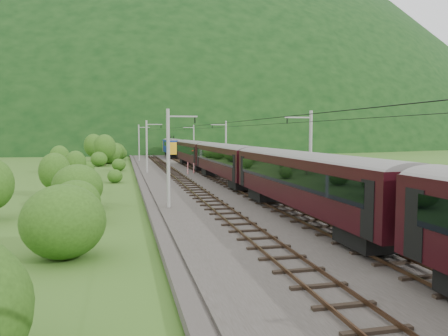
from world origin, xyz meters
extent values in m
plane|color=#375B1C|center=(0.00, 0.00, 0.00)|extent=(600.00, 600.00, 0.00)
cube|color=#38332D|center=(0.00, 10.00, 0.15)|extent=(14.00, 220.00, 0.30)
cube|color=#513622|center=(-3.12, 10.00, 0.49)|extent=(0.08, 220.00, 0.15)
cube|color=#513622|center=(-1.68, 10.00, 0.49)|extent=(0.08, 220.00, 0.15)
cube|color=black|center=(-2.40, 10.00, 0.36)|extent=(2.40, 220.00, 0.12)
cube|color=#513622|center=(1.68, 10.00, 0.49)|extent=(0.08, 220.00, 0.15)
cube|color=#513622|center=(3.12, 10.00, 0.49)|extent=(0.08, 220.00, 0.15)
cube|color=black|center=(2.40, 10.00, 0.36)|extent=(2.40, 220.00, 0.12)
cylinder|color=gray|center=(-6.20, 0.00, 4.30)|extent=(0.28, 0.28, 8.00)
cube|color=gray|center=(-5.00, 0.00, 7.70)|extent=(2.40, 0.12, 0.12)
cylinder|color=black|center=(-4.00, 0.00, 7.40)|extent=(0.10, 0.10, 0.50)
cylinder|color=gray|center=(-6.20, 32.00, 4.30)|extent=(0.28, 0.28, 8.00)
cube|color=gray|center=(-5.00, 32.00, 7.70)|extent=(2.40, 0.12, 0.12)
cylinder|color=black|center=(-4.00, 32.00, 7.40)|extent=(0.10, 0.10, 0.50)
cylinder|color=gray|center=(-6.20, 64.00, 4.30)|extent=(0.28, 0.28, 8.00)
cube|color=gray|center=(-5.00, 64.00, 7.70)|extent=(2.40, 0.12, 0.12)
cylinder|color=black|center=(-4.00, 64.00, 7.40)|extent=(0.10, 0.10, 0.50)
cylinder|color=gray|center=(-6.20, 96.00, 4.30)|extent=(0.28, 0.28, 8.00)
cube|color=gray|center=(-5.00, 96.00, 7.70)|extent=(2.40, 0.12, 0.12)
cylinder|color=black|center=(-4.00, 96.00, 7.40)|extent=(0.10, 0.10, 0.50)
cylinder|color=gray|center=(-6.20, 128.00, 4.30)|extent=(0.28, 0.28, 8.00)
cube|color=gray|center=(-5.00, 128.00, 7.70)|extent=(2.40, 0.12, 0.12)
cylinder|color=black|center=(-4.00, 128.00, 7.40)|extent=(0.10, 0.10, 0.50)
cylinder|color=gray|center=(6.20, 0.00, 4.30)|extent=(0.28, 0.28, 8.00)
cube|color=gray|center=(5.00, 0.00, 7.70)|extent=(2.40, 0.12, 0.12)
cylinder|color=black|center=(4.00, 0.00, 7.40)|extent=(0.10, 0.10, 0.50)
cylinder|color=gray|center=(6.20, 32.00, 4.30)|extent=(0.28, 0.28, 8.00)
cube|color=gray|center=(5.00, 32.00, 7.70)|extent=(2.40, 0.12, 0.12)
cylinder|color=black|center=(4.00, 32.00, 7.40)|extent=(0.10, 0.10, 0.50)
cylinder|color=gray|center=(6.20, 64.00, 4.30)|extent=(0.28, 0.28, 8.00)
cube|color=gray|center=(5.00, 64.00, 7.70)|extent=(2.40, 0.12, 0.12)
cylinder|color=black|center=(4.00, 64.00, 7.40)|extent=(0.10, 0.10, 0.50)
cylinder|color=gray|center=(6.20, 96.00, 4.30)|extent=(0.28, 0.28, 8.00)
cube|color=gray|center=(5.00, 96.00, 7.70)|extent=(2.40, 0.12, 0.12)
cylinder|color=black|center=(4.00, 96.00, 7.40)|extent=(0.10, 0.10, 0.50)
cylinder|color=gray|center=(6.20, 128.00, 4.30)|extent=(0.28, 0.28, 8.00)
cube|color=gray|center=(5.00, 128.00, 7.70)|extent=(2.40, 0.12, 0.12)
cylinder|color=black|center=(4.00, 128.00, 7.40)|extent=(0.10, 0.10, 0.50)
cylinder|color=black|center=(-2.40, 10.00, 7.10)|extent=(0.03, 198.00, 0.03)
cylinder|color=black|center=(2.40, 10.00, 7.10)|extent=(0.03, 198.00, 0.03)
ellipsoid|color=black|center=(0.00, 260.00, 0.00)|extent=(504.00, 360.00, 244.00)
cube|color=black|center=(2.40, -7.50, 3.11)|extent=(3.07, 23.30, 3.18)
cylinder|color=slate|center=(2.40, -7.50, 4.54)|extent=(3.07, 23.18, 3.07)
cube|color=black|center=(0.84, -7.50, 3.49)|extent=(0.05, 20.50, 1.22)
cube|color=black|center=(3.96, -7.50, 3.49)|extent=(0.05, 20.50, 1.22)
cube|color=black|center=(2.40, -15.66, 1.05)|extent=(2.33, 3.39, 0.95)
cube|color=black|center=(2.40, 0.65, 1.05)|extent=(2.33, 3.39, 0.95)
cube|color=black|center=(2.40, 16.67, 3.11)|extent=(3.07, 23.30, 3.18)
cylinder|color=slate|center=(2.40, 16.67, 4.54)|extent=(3.07, 23.18, 3.07)
cube|color=black|center=(0.84, 16.67, 3.49)|extent=(0.05, 20.50, 1.22)
cube|color=black|center=(3.96, 16.67, 3.49)|extent=(0.05, 20.50, 1.22)
cube|color=black|center=(2.40, 8.52, 1.05)|extent=(2.33, 3.39, 0.95)
cube|color=black|center=(2.40, 24.82, 1.05)|extent=(2.33, 3.39, 0.95)
cube|color=black|center=(2.40, 40.85, 3.11)|extent=(3.07, 23.30, 3.18)
cylinder|color=slate|center=(2.40, 40.85, 4.54)|extent=(3.07, 23.18, 3.07)
cube|color=black|center=(0.84, 40.85, 3.49)|extent=(0.05, 20.50, 1.22)
cube|color=black|center=(3.96, 40.85, 3.49)|extent=(0.05, 20.50, 1.22)
cube|color=black|center=(2.40, 32.69, 1.05)|extent=(2.33, 3.39, 0.95)
cube|color=black|center=(2.40, 49.00, 1.05)|extent=(2.33, 3.39, 0.95)
cube|color=navy|center=(2.40, 74.55, 3.11)|extent=(3.07, 19.06, 3.18)
cylinder|color=slate|center=(2.40, 74.55, 4.54)|extent=(3.07, 18.97, 3.07)
cube|color=black|center=(0.84, 74.55, 3.49)|extent=(0.05, 16.77, 1.22)
cube|color=black|center=(3.96, 74.55, 3.49)|extent=(0.05, 16.77, 1.22)
cube|color=black|center=(2.40, 67.88, 1.05)|extent=(2.33, 3.39, 0.95)
cube|color=black|center=(2.40, 81.22, 1.05)|extent=(2.33, 3.39, 0.95)
cube|color=gold|center=(2.40, 83.88, 2.90)|extent=(3.13, 0.50, 2.86)
cube|color=gold|center=(2.40, 65.22, 2.90)|extent=(3.13, 0.50, 2.86)
cube|color=black|center=(2.40, 77.55, 5.28)|extent=(0.08, 1.60, 0.95)
cylinder|color=red|center=(-0.39, 28.82, 1.16)|extent=(0.18, 0.18, 1.72)
cylinder|color=red|center=(0.72, 30.09, 1.06)|extent=(0.16, 0.16, 1.51)
cylinder|color=black|center=(-4.51, 65.37, 1.30)|extent=(0.14, 0.14, 2.00)
sphere|color=red|center=(-4.51, 65.37, 2.35)|extent=(0.24, 0.24, 0.24)
ellipsoid|color=#264913|center=(-12.76, -12.42, 1.89)|extent=(4.20, 4.20, 3.78)
ellipsoid|color=#264913|center=(-13.06, -3.44, 1.53)|extent=(3.40, 3.40, 3.06)
ellipsoid|color=#264913|center=(-13.54, 2.75, 1.88)|extent=(4.18, 4.18, 3.76)
ellipsoid|color=#264913|center=(-14.17, 13.02, 1.22)|extent=(2.72, 2.72, 2.45)
ellipsoid|color=#264913|center=(-10.81, 21.90, 0.87)|extent=(1.94, 1.94, 1.75)
ellipsoid|color=#264913|center=(-15.24, 32.99, 1.10)|extent=(2.45, 2.45, 2.21)
ellipsoid|color=#264913|center=(-10.47, 40.39, 1.04)|extent=(2.32, 2.32, 2.08)
ellipsoid|color=#264913|center=(-14.23, 51.32, 1.42)|extent=(3.17, 3.17, 2.85)
ellipsoid|color=#264913|center=(-12.62, 58.59, 2.11)|extent=(4.69, 4.69, 4.23)
ellipsoid|color=#264913|center=(-11.46, 69.12, 2.09)|extent=(4.65, 4.65, 4.19)
ellipsoid|color=#264913|center=(-10.31, 75.06, 1.45)|extent=(3.23, 3.23, 2.91)
ellipsoid|color=#264913|center=(-12.65, 84.07, 1.82)|extent=(4.05, 4.05, 3.64)
ellipsoid|color=#264913|center=(-12.04, 95.73, 2.13)|extent=(4.73, 4.73, 4.26)
cylinder|color=black|center=(-16.40, 10.47, 1.20)|extent=(0.24, 0.24, 2.40)
ellipsoid|color=#264913|center=(-16.40, 10.47, 2.57)|extent=(3.08, 3.08, 3.70)
cylinder|color=black|center=(-16.03, 26.67, 1.09)|extent=(0.24, 0.24, 2.17)
ellipsoid|color=#264913|center=(-16.03, 26.67, 2.33)|extent=(2.80, 2.80, 3.35)
cylinder|color=black|center=(-19.48, 37.21, 1.21)|extent=(0.24, 0.24, 2.42)
ellipsoid|color=#264913|center=(-19.48, 37.21, 2.59)|extent=(3.11, 3.11, 3.73)
cylinder|color=black|center=(-13.20, 53.51, 1.67)|extent=(0.24, 0.24, 3.34)
ellipsoid|color=#264913|center=(-13.20, 53.51, 3.58)|extent=(4.30, 4.30, 5.16)
cylinder|color=black|center=(-16.14, 67.28, 1.69)|extent=(0.24, 0.24, 3.39)
ellipsoid|color=#264913|center=(-16.14, 67.28, 3.63)|extent=(4.36, 4.36, 5.23)
ellipsoid|color=#264913|center=(12.88, 22.64, 1.30)|extent=(2.89, 2.89, 2.60)
ellipsoid|color=#264913|center=(9.63, 47.24, 1.54)|extent=(3.43, 3.43, 3.09)
camera|label=1|loc=(-9.80, -35.37, 6.32)|focal=35.00mm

